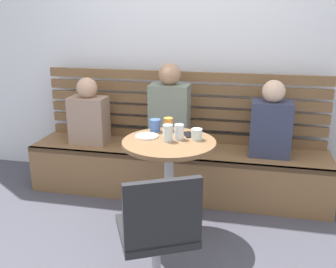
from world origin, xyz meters
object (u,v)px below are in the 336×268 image
(cafe_table, at_px, (169,169))
(plate_small, at_px, (147,136))
(cup_mug_blue, at_px, (155,125))
(booth_bench, at_px, (177,171))
(white_chair, at_px, (158,238))
(person_child_left, at_px, (271,123))
(person_child_middle, at_px, (89,115))
(cup_glass_tall, at_px, (168,133))
(phone_on_table, at_px, (189,134))
(person_adult, at_px, (170,112))
(cup_water_clear, at_px, (179,132))
(cup_tumbler_orange, at_px, (168,124))
(cup_glass_short, at_px, (197,134))

(cafe_table, bearing_deg, plate_small, 162.94)
(cup_mug_blue, height_order, plate_small, cup_mug_blue)
(booth_bench, relative_size, white_chair, 3.18)
(white_chair, distance_m, person_child_left, 1.63)
(booth_bench, distance_m, white_chair, 1.50)
(person_child_middle, xyz_separation_m, cup_glass_tall, (0.90, -0.66, 0.09))
(cup_glass_tall, relative_size, phone_on_table, 0.86)
(person_adult, distance_m, phone_on_table, 0.53)
(cup_water_clear, distance_m, cup_tumbler_orange, 0.23)
(cup_tumbler_orange, bearing_deg, cup_water_clear, -57.88)
(white_chair, xyz_separation_m, cup_mug_blue, (-0.27, 1.01, 0.32))
(booth_bench, height_order, cup_mug_blue, cup_mug_blue)
(cup_tumbler_orange, bearing_deg, plate_small, -121.00)
(cafe_table, xyz_separation_m, person_child_left, (0.74, 0.67, 0.21))
(person_child_middle, height_order, cup_mug_blue, person_child_middle)
(cup_glass_tall, distance_m, plate_small, 0.19)
(booth_bench, xyz_separation_m, cup_glass_short, (0.26, -0.59, 0.56))
(person_child_middle, xyz_separation_m, cup_glass_short, (1.10, -0.58, 0.07))
(cup_mug_blue, bearing_deg, cup_glass_tall, -54.60)
(cup_tumbler_orange, distance_m, plate_small, 0.24)
(person_adult, bearing_deg, person_child_middle, 178.01)
(cup_glass_short, xyz_separation_m, phone_on_table, (-0.08, 0.09, -0.04))
(white_chair, relative_size, plate_small, 5.00)
(plate_small, bearing_deg, cup_water_clear, 0.91)
(person_child_middle, relative_size, cup_glass_short, 7.76)
(person_adult, height_order, phone_on_table, person_adult)
(person_adult, height_order, cup_glass_tall, person_adult)
(cup_mug_blue, bearing_deg, white_chair, -74.96)
(cup_glass_tall, height_order, cup_water_clear, cup_glass_tall)
(person_child_left, height_order, cup_glass_short, person_child_left)
(white_chair, height_order, phone_on_table, white_chair)
(cup_water_clear, bearing_deg, booth_bench, 102.29)
(white_chair, xyz_separation_m, phone_on_table, (-0.00, 0.97, 0.28))
(cup_glass_tall, bearing_deg, cup_mug_blue, 125.40)
(person_child_left, xyz_separation_m, cup_mug_blue, (-0.89, -0.47, 0.06))
(cup_glass_short, bearing_deg, person_adult, 120.13)
(cup_glass_tall, bearing_deg, booth_bench, 95.20)
(cafe_table, bearing_deg, cup_glass_short, 21.84)
(cafe_table, xyz_separation_m, cup_tumbler_orange, (-0.06, 0.25, 0.27))
(cafe_table, distance_m, white_chair, 0.82)
(person_child_left, xyz_separation_m, plate_small, (-0.92, -0.62, 0.02))
(cup_tumbler_orange, bearing_deg, booth_bench, 91.37)
(cup_mug_blue, bearing_deg, cup_tumbler_orange, 27.44)
(cup_water_clear, xyz_separation_m, phone_on_table, (0.05, 0.11, -0.05))
(person_child_left, xyz_separation_m, person_child_middle, (-1.65, -0.02, -0.02))
(person_child_left, bearing_deg, cup_mug_blue, -152.33)
(person_child_left, relative_size, plate_small, 3.86)
(person_adult, xyz_separation_m, cup_glass_tall, (0.12, -0.63, 0.01))
(cup_glass_tall, xyz_separation_m, cup_tumbler_orange, (-0.05, 0.25, -0.01))
(cafe_table, relative_size, white_chair, 0.87)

